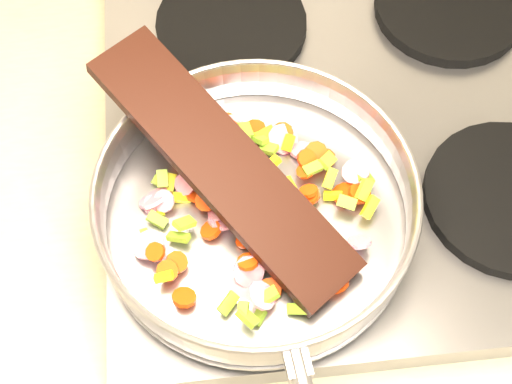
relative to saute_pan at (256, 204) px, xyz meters
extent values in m
cube|color=#939399|center=(0.14, 0.14, -0.07)|extent=(0.60, 0.60, 0.04)
cylinder|color=black|center=(0.00, 0.00, -0.04)|extent=(0.19, 0.19, 0.02)
cylinder|color=black|center=(0.28, 0.00, -0.04)|extent=(0.19, 0.19, 0.02)
cylinder|color=black|center=(0.00, 0.28, -0.04)|extent=(0.19, 0.19, 0.02)
cylinder|color=black|center=(0.28, 0.28, -0.04)|extent=(0.19, 0.19, 0.02)
cylinder|color=#9E9EA5|center=(0.00, 0.00, -0.03)|extent=(0.33, 0.33, 0.01)
torus|color=#9E9EA5|center=(0.00, 0.00, 0.00)|extent=(0.38, 0.38, 0.06)
torus|color=#9E9EA5|center=(0.00, 0.00, 0.03)|extent=(0.33, 0.33, 0.01)
cube|color=#9E9EA5|center=(0.02, -0.17, 0.02)|extent=(0.02, 0.03, 0.02)
cylinder|color=#EF3A09|center=(-0.02, -0.03, -0.02)|extent=(0.03, 0.03, 0.02)
cylinder|color=#BF1248|center=(0.02, 0.02, -0.02)|extent=(0.03, 0.03, 0.01)
cube|color=yellow|center=(-0.04, 0.04, -0.02)|extent=(0.03, 0.02, 0.01)
cube|color=yellow|center=(-0.05, 0.09, -0.01)|extent=(0.02, 0.02, 0.02)
cube|color=#75A626|center=(0.00, 0.10, -0.01)|extent=(0.02, 0.02, 0.01)
cube|color=#75A626|center=(0.11, 0.01, -0.01)|extent=(0.02, 0.02, 0.02)
cylinder|color=#EF3A09|center=(0.11, 0.01, -0.02)|extent=(0.03, 0.03, 0.02)
cube|color=yellow|center=(0.02, -0.03, -0.01)|extent=(0.02, 0.01, 0.02)
cube|color=yellow|center=(0.01, -0.04, -0.02)|extent=(0.02, 0.02, 0.01)
cylinder|color=#EF3A09|center=(-0.03, 0.00, -0.02)|extent=(0.02, 0.03, 0.02)
cube|color=yellow|center=(0.04, 0.08, -0.01)|extent=(0.02, 0.02, 0.02)
cube|color=yellow|center=(0.02, 0.05, -0.01)|extent=(0.03, 0.02, 0.01)
cube|color=#75A626|center=(-0.06, 0.10, -0.02)|extent=(0.02, 0.02, 0.01)
cylinder|color=#EF3A09|center=(-0.06, 0.03, -0.02)|extent=(0.04, 0.03, 0.02)
cylinder|color=#EF3A09|center=(0.06, 0.01, -0.01)|extent=(0.03, 0.03, 0.02)
cylinder|color=#BF1248|center=(-0.04, 0.01, -0.02)|extent=(0.04, 0.04, 0.02)
cube|color=yellow|center=(-0.03, 0.11, -0.02)|extent=(0.01, 0.02, 0.01)
cube|color=yellow|center=(0.05, -0.04, -0.01)|extent=(0.02, 0.02, 0.02)
cube|color=#75A626|center=(0.02, -0.01, -0.01)|extent=(0.02, 0.02, 0.01)
cube|color=#75A626|center=(-0.01, -0.06, -0.02)|extent=(0.01, 0.02, 0.02)
cylinder|color=#EF3A09|center=(-0.09, -0.06, -0.01)|extent=(0.03, 0.03, 0.01)
cube|color=#75A626|center=(0.03, -0.08, -0.02)|extent=(0.02, 0.02, 0.02)
cylinder|color=#EF3A09|center=(0.05, 0.01, -0.01)|extent=(0.03, 0.03, 0.02)
cylinder|color=#BF1248|center=(0.04, 0.00, -0.02)|extent=(0.03, 0.04, 0.03)
cube|color=#75A626|center=(-0.10, 0.00, -0.02)|extent=(0.02, 0.02, 0.01)
cylinder|color=#EF3A09|center=(0.04, -0.10, -0.01)|extent=(0.03, 0.03, 0.02)
cylinder|color=#EF3A09|center=(0.01, 0.11, -0.02)|extent=(0.03, 0.03, 0.01)
cylinder|color=#BF1248|center=(-0.09, 0.02, -0.02)|extent=(0.03, 0.03, 0.02)
cylinder|color=#EF3A09|center=(0.07, -0.09, -0.02)|extent=(0.03, 0.03, 0.02)
cube|color=#75A626|center=(0.08, 0.05, -0.01)|extent=(0.02, 0.02, 0.02)
cube|color=#75A626|center=(0.07, -0.04, -0.01)|extent=(0.02, 0.02, 0.02)
cylinder|color=#BF1248|center=(-0.02, -0.08, -0.03)|extent=(0.04, 0.03, 0.02)
cylinder|color=#EF3A09|center=(-0.02, 0.12, -0.02)|extent=(0.04, 0.04, 0.02)
cylinder|color=#EF3A09|center=(0.06, 0.01, -0.02)|extent=(0.03, 0.03, 0.01)
cylinder|color=#EF3A09|center=(-0.03, 0.05, -0.01)|extent=(0.03, 0.03, 0.02)
cube|color=yellow|center=(-0.10, 0.02, -0.02)|extent=(0.01, 0.02, 0.01)
cube|color=#75A626|center=(-0.02, 0.07, -0.02)|extent=(0.02, 0.02, 0.01)
cube|color=#75A626|center=(-0.01, -0.11, -0.02)|extent=(0.02, 0.02, 0.01)
cube|color=#75A626|center=(-0.01, 0.06, -0.01)|extent=(0.02, 0.03, 0.01)
cube|color=#75A626|center=(0.06, 0.04, -0.01)|extent=(0.02, 0.02, 0.01)
cube|color=yellow|center=(-0.03, 0.02, -0.03)|extent=(0.02, 0.02, 0.01)
cylinder|color=#BF1248|center=(-0.06, 0.04, -0.03)|extent=(0.03, 0.03, 0.02)
cube|color=#75A626|center=(0.09, 0.00, -0.01)|extent=(0.02, 0.02, 0.01)
cylinder|color=#EF3A09|center=(0.06, 0.05, -0.01)|extent=(0.03, 0.03, 0.02)
cube|color=yellow|center=(0.07, -0.06, -0.01)|extent=(0.02, 0.02, 0.02)
cylinder|color=#EF3A09|center=(0.08, 0.06, -0.02)|extent=(0.04, 0.04, 0.01)
cube|color=yellow|center=(0.00, -0.03, -0.02)|extent=(0.03, 0.02, 0.01)
cube|color=#75A626|center=(0.02, 0.08, -0.02)|extent=(0.02, 0.02, 0.01)
cube|color=#75A626|center=(-0.02, -0.11, 0.00)|extent=(0.01, 0.02, 0.01)
cylinder|color=#BF1248|center=(-0.03, 0.02, -0.02)|extent=(0.04, 0.04, 0.01)
cube|color=yellow|center=(-0.02, 0.09, -0.02)|extent=(0.03, 0.02, 0.01)
cube|color=yellow|center=(-0.01, 0.07, -0.01)|extent=(0.01, 0.02, 0.02)
cube|color=#75A626|center=(0.00, -0.10, -0.01)|extent=(0.02, 0.02, 0.02)
cube|color=yellow|center=(0.01, -0.04, -0.02)|extent=(0.01, 0.02, 0.01)
cube|color=#75A626|center=(0.01, 0.09, -0.01)|extent=(0.02, 0.02, 0.02)
cube|color=yellow|center=(0.08, 0.03, -0.01)|extent=(0.02, 0.02, 0.02)
cube|color=yellow|center=(0.12, -0.01, -0.01)|extent=(0.02, 0.03, 0.02)
cylinder|color=#BF1248|center=(0.01, 0.05, -0.03)|extent=(0.04, 0.04, 0.02)
cylinder|color=#BF1248|center=(-0.11, -0.03, -0.02)|extent=(0.05, 0.05, 0.01)
cylinder|color=#BF1248|center=(-0.11, 0.02, -0.03)|extent=(0.03, 0.03, 0.02)
cylinder|color=#EF3A09|center=(0.00, 0.05, -0.01)|extent=(0.02, 0.02, 0.01)
cube|color=yellow|center=(0.08, 0.01, -0.02)|extent=(0.02, 0.02, 0.01)
cube|color=yellow|center=(-0.10, -0.07, -0.01)|extent=(0.02, 0.01, 0.02)
cube|color=yellow|center=(-0.05, 0.09, -0.02)|extent=(0.02, 0.01, 0.01)
cube|color=yellow|center=(0.01, -0.02, -0.01)|extent=(0.02, 0.01, 0.01)
cylinder|color=#BF1248|center=(-0.01, -0.10, -0.01)|extent=(0.04, 0.04, 0.03)
cylinder|color=#EF3A09|center=(-0.05, 0.02, -0.01)|extent=(0.03, 0.03, 0.01)
cube|color=#75A626|center=(-0.09, 0.05, -0.01)|extent=(0.01, 0.02, 0.01)
cylinder|color=#EF3A09|center=(0.06, -0.08, -0.01)|extent=(0.04, 0.04, 0.01)
cylinder|color=#EF3A09|center=(-0.09, -0.05, -0.02)|extent=(0.03, 0.02, 0.01)
cylinder|color=#EF3A09|center=(0.04, 0.10, -0.02)|extent=(0.03, 0.03, 0.02)
cylinder|color=#BF1248|center=(0.01, 0.05, -0.01)|extent=(0.03, 0.03, 0.01)
cylinder|color=#EF3A09|center=(-0.01, 0.09, -0.02)|extent=(0.03, 0.03, 0.01)
cylinder|color=#EF3A09|center=(-0.10, -0.04, 0.00)|extent=(0.03, 0.03, 0.01)
cube|color=#75A626|center=(0.12, 0.03, -0.01)|extent=(0.02, 0.01, 0.02)
cylinder|color=#EF3A09|center=(-0.05, 0.06, -0.02)|extent=(0.03, 0.03, 0.02)
cylinder|color=#EF3A09|center=(-0.01, 0.02, -0.01)|extent=(0.03, 0.03, 0.02)
cylinder|color=#EF3A09|center=(-0.08, 0.08, -0.01)|extent=(0.03, 0.03, 0.01)
cylinder|color=#EF3A09|center=(0.04, 0.00, -0.01)|extent=(0.03, 0.03, 0.01)
cube|color=#75A626|center=(-0.04, 0.11, -0.01)|extent=(0.02, 0.02, 0.01)
cylinder|color=#BF1248|center=(-0.02, 0.11, -0.02)|extent=(0.04, 0.04, 0.02)
cylinder|color=#EF3A09|center=(0.06, 0.04, -0.01)|extent=(0.03, 0.03, 0.01)
cylinder|color=#EF3A09|center=(-0.05, 0.06, -0.01)|extent=(0.04, 0.04, 0.02)
cylinder|color=#EF3A09|center=(-0.05, -0.01, -0.02)|extent=(0.03, 0.03, 0.02)
cube|color=yellow|center=(0.02, 0.10, -0.02)|extent=(0.03, 0.02, 0.02)
cylinder|color=#BF1248|center=(0.11, 0.03, -0.01)|extent=(0.03, 0.03, 0.01)
cylinder|color=#BF1248|center=(-0.07, 0.04, -0.02)|extent=(0.03, 0.03, 0.02)
cylinder|color=#EF3A09|center=(-0.08, -0.09, -0.02)|extent=(0.03, 0.03, 0.02)
cube|color=yellow|center=(-0.12, -0.02, -0.02)|extent=(0.01, 0.02, 0.01)
cube|color=#75A626|center=(0.03, -0.11, -0.02)|extent=(0.02, 0.02, 0.02)
cube|color=#75A626|center=(0.03, -0.06, -0.01)|extent=(0.02, 0.02, 0.02)
cube|color=#75A626|center=(-0.01, 0.09, -0.01)|extent=(0.02, 0.02, 0.01)
cylinder|color=#EF3A09|center=(0.09, 0.01, -0.02)|extent=(0.03, 0.04, 0.02)
cylinder|color=#BF1248|center=(0.06, 0.07, -0.02)|extent=(0.03, 0.03, 0.01)
cylinder|color=#BF1248|center=(-0.01, -0.07, -0.02)|extent=(0.04, 0.03, 0.03)
cylinder|color=#BF1248|center=(0.01, 0.01, -0.01)|extent=(0.04, 0.04, 0.02)
cube|color=yellow|center=(0.04, 0.02, -0.01)|extent=(0.02, 0.03, 0.01)
cube|color=#75A626|center=(-0.04, -0.10, -0.02)|extent=(0.02, 0.03, 0.01)
cylinder|color=#EF3A09|center=(0.00, -0.02, -0.01)|extent=(0.04, 0.03, 0.03)
cylinder|color=#EF3A09|center=(-0.01, -0.06, -0.01)|extent=(0.02, 0.02, 0.01)
cube|color=#75A626|center=(-0.08, -0.02, -0.02)|extent=(0.03, 0.02, 0.02)
cube|color=yellow|center=(-0.09, 0.05, -0.02)|extent=(0.02, 0.02, 0.02)
cube|color=#75A626|center=(0.02, 0.01, 0.00)|extent=(0.02, 0.02, 0.01)
cube|color=#75A626|center=(-0.10, 0.05, -0.02)|extent=(0.02, 0.02, 0.02)
cube|color=#75A626|center=(0.01, 0.05, -0.01)|extent=(0.02, 0.02, 0.01)
cube|color=yellow|center=(-0.08, 0.03, -0.02)|extent=(0.02, 0.01, 0.01)
cylinder|color=#BF1248|center=(-0.11, 0.03, -0.02)|extent=(0.04, 0.03, 0.03)
cylinder|color=#EF3A09|center=(0.07, 0.06, -0.01)|extent=(0.04, 0.03, 0.02)
cylinder|color=#EF3A09|center=(0.02, -0.05, -0.02)|extent=(0.03, 0.02, 0.02)
cylinder|color=#BF1248|center=(0.07, -0.03, -0.02)|extent=(0.04, 0.04, 0.02)
cube|color=yellow|center=(0.00, 0.00, -0.01)|extent=(0.02, 0.03, 0.01)
cylinder|color=#EF3A09|center=(0.00, -0.08, -0.02)|extent=(0.03, 0.03, 0.01)
cube|color=#75A626|center=(0.06, 0.02, -0.02)|extent=(0.02, 0.02, 0.01)
cylinder|color=#BF1248|center=(-0.03, 0.00, -0.02)|extent=(0.04, 0.04, 0.02)
cube|color=#75A626|center=(-0.07, -0.01, -0.01)|extent=(0.03, 0.02, 0.02)
cube|color=yellow|center=(-0.01, 0.10, -0.01)|extent=(0.03, 0.03, 0.02)
cylinder|color=#BF1248|center=(0.10, -0.05, -0.01)|extent=(0.03, 0.03, 0.02)
cube|color=#75A626|center=(-0.02, -0.12, -0.01)|extent=(0.02, 0.03, 0.02)
cylinder|color=#BF1248|center=(0.04, 0.09, -0.02)|extent=(0.04, 0.04, 0.02)
cube|color=#75A626|center=(0.05, -0.03, -0.01)|extent=(0.02, 0.03, 0.02)
cube|color=#75A626|center=(-0.02, 0.04, -0.01)|extent=(0.02, 0.02, 0.01)
cube|color=yellow|center=(0.01, -0.04, -0.01)|extent=(0.03, 0.01, 0.02)
cube|color=black|center=(-0.03, 0.04, 0.02)|extent=(0.26, 0.31, 0.09)
camera|label=1|loc=(-0.04, -0.34, 0.64)|focal=50.00mm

